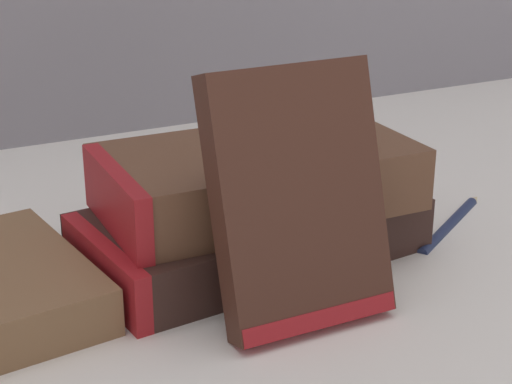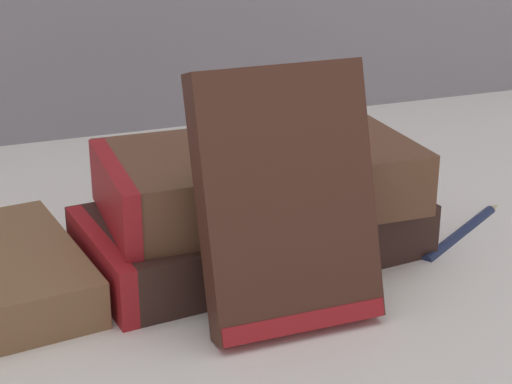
% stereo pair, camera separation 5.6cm
% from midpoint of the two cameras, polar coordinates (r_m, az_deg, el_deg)
% --- Properties ---
extents(ground_plane, '(3.00, 3.00, 0.00)m').
position_cam_midpoint_polar(ground_plane, '(0.66, -2.36, -4.28)').
color(ground_plane, white).
extents(book_flat_bottom, '(0.26, 0.15, 0.04)m').
position_cam_midpoint_polar(book_flat_bottom, '(0.64, -3.18, -2.87)').
color(book_flat_bottom, '#331E19').
rests_on(book_flat_bottom, ground_plane).
extents(book_flat_top, '(0.23, 0.13, 0.05)m').
position_cam_midpoint_polar(book_flat_top, '(0.63, -3.01, 0.86)').
color(book_flat_top, brown).
rests_on(book_flat_top, book_flat_bottom).
extents(book_leaning_front, '(0.11, 0.07, 0.17)m').
position_cam_midpoint_polar(book_leaning_front, '(0.54, -0.09, -0.96)').
color(book_leaning_front, '#422319').
rests_on(book_leaning_front, ground_plane).
extents(pocket_watch, '(0.05, 0.05, 0.01)m').
position_cam_midpoint_polar(pocket_watch, '(0.62, -0.02, 3.10)').
color(pocket_watch, white).
rests_on(pocket_watch, book_flat_top).
extents(reading_glasses, '(0.10, 0.07, 0.00)m').
position_cam_midpoint_polar(reading_glasses, '(0.76, -9.30, -0.66)').
color(reading_glasses, black).
rests_on(reading_glasses, ground_plane).
extents(fountain_pen, '(0.12, 0.08, 0.01)m').
position_cam_midpoint_polar(fountain_pen, '(0.72, 10.79, -1.77)').
color(fountain_pen, '#1E284C').
rests_on(fountain_pen, ground_plane).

